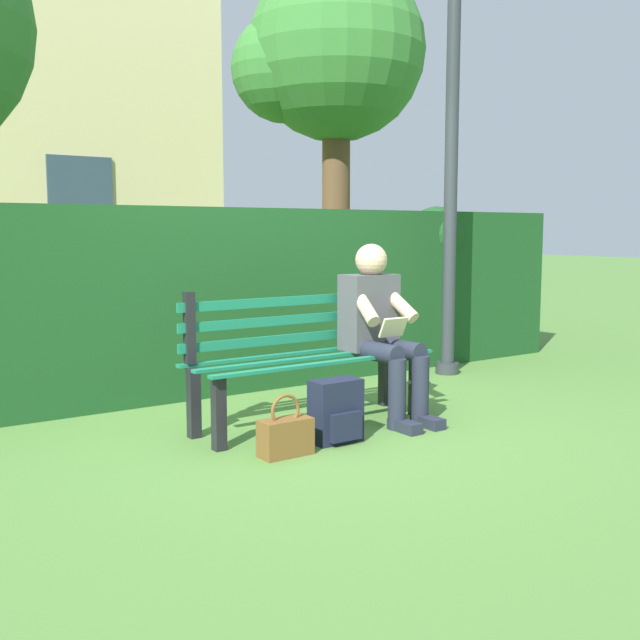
{
  "coord_description": "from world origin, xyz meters",
  "views": [
    {
      "loc": [
        2.76,
        4.05,
        1.28
      ],
      "look_at": [
        0.0,
        0.1,
        0.71
      ],
      "focal_mm": 42.69,
      "sensor_mm": 36.0,
      "label": 1
    }
  ],
  "objects_px": {
    "park_bench": "(304,355)",
    "backpack": "(336,412)",
    "lamp_post": "(452,138)",
    "person_seated": "(380,326)",
    "handbag": "(286,435)",
    "tree_far": "(327,59)"
  },
  "relations": [
    {
      "from": "park_bench",
      "to": "backpack",
      "type": "height_order",
      "value": "park_bench"
    },
    {
      "from": "park_bench",
      "to": "backpack",
      "type": "distance_m",
      "value": 0.57
    },
    {
      "from": "backpack",
      "to": "lamp_post",
      "type": "xyz_separation_m",
      "value": [
        -2.13,
        -1.22,
        1.88
      ]
    },
    {
      "from": "park_bench",
      "to": "person_seated",
      "type": "bearing_deg",
      "value": 159.81
    },
    {
      "from": "lamp_post",
      "to": "backpack",
      "type": "bearing_deg",
      "value": 29.78
    },
    {
      "from": "backpack",
      "to": "handbag",
      "type": "relative_size",
      "value": 1.07
    },
    {
      "from": "park_bench",
      "to": "person_seated",
      "type": "xyz_separation_m",
      "value": [
        -0.5,
        0.18,
        0.18
      ]
    },
    {
      "from": "backpack",
      "to": "handbag",
      "type": "height_order",
      "value": "backpack"
    },
    {
      "from": "handbag",
      "to": "tree_far",
      "type": "xyz_separation_m",
      "value": [
        -3.1,
        -3.93,
        3.16
      ]
    },
    {
      "from": "lamp_post",
      "to": "person_seated",
      "type": "bearing_deg",
      "value": 30.58
    },
    {
      "from": "person_seated",
      "to": "tree_far",
      "type": "relative_size",
      "value": 0.27
    },
    {
      "from": "person_seated",
      "to": "backpack",
      "type": "relative_size",
      "value": 3.1
    },
    {
      "from": "person_seated",
      "to": "lamp_post",
      "type": "relative_size",
      "value": 0.31
    },
    {
      "from": "person_seated",
      "to": "handbag",
      "type": "bearing_deg",
      "value": 20.69
    },
    {
      "from": "backpack",
      "to": "lamp_post",
      "type": "relative_size",
      "value": 0.1
    },
    {
      "from": "park_bench",
      "to": "person_seated",
      "type": "relative_size",
      "value": 1.42
    },
    {
      "from": "park_bench",
      "to": "handbag",
      "type": "bearing_deg",
      "value": 47.93
    },
    {
      "from": "park_bench",
      "to": "tree_far",
      "type": "distance_m",
      "value": 5.11
    },
    {
      "from": "park_bench",
      "to": "lamp_post",
      "type": "distance_m",
      "value": 2.69
    },
    {
      "from": "tree_far",
      "to": "lamp_post",
      "type": "relative_size",
      "value": 1.17
    },
    {
      "from": "park_bench",
      "to": "tree_far",
      "type": "bearing_deg",
      "value": -127.57
    },
    {
      "from": "park_bench",
      "to": "lamp_post",
      "type": "relative_size",
      "value": 0.45
    }
  ]
}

